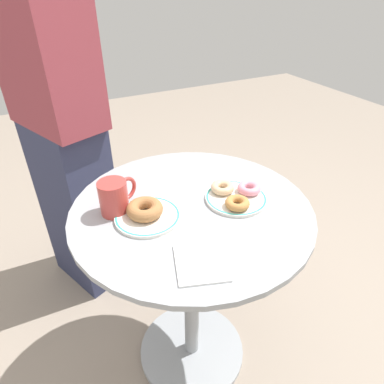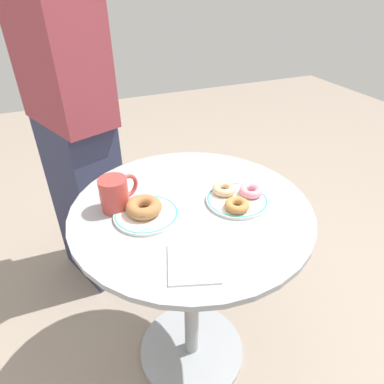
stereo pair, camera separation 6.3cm
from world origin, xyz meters
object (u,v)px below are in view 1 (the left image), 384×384
at_px(plate_right, 236,198).
at_px(donut_pink_frosted, 249,188).
at_px(cafe_table, 192,269).
at_px(coffee_mug, 115,197).
at_px(donut_cinnamon, 145,209).
at_px(person_figure, 61,128).
at_px(donut_glazed, 222,188).
at_px(donut_old_fashioned, 237,203).
at_px(paper_napkin, 201,263).
at_px(plate_left, 147,216).

bearing_deg(plate_right, donut_pink_frosted, 6.88).
bearing_deg(cafe_table, coffee_mug, 159.18).
relative_size(donut_cinnamon, person_figure, 0.06).
relative_size(donut_glazed, coffee_mug, 0.60).
relative_size(donut_cinnamon, donut_glazed, 1.42).
xyz_separation_m(donut_glazed, donut_old_fashioned, (-0.01, -0.09, 0.00)).
bearing_deg(donut_glazed, cafe_table, -172.28).
relative_size(donut_glazed, person_figure, 0.04).
distance_m(cafe_table, donut_cinnamon, 0.33).
relative_size(donut_cinnamon, donut_pink_frosted, 1.42).
relative_size(cafe_table, paper_napkin, 5.57).
height_order(plate_right, donut_cinnamon, donut_cinnamon).
height_order(paper_napkin, coffee_mug, coffee_mug).
distance_m(cafe_table, donut_pink_frosted, 0.35).
bearing_deg(cafe_table, person_figure, 111.89).
distance_m(plate_left, coffee_mug, 0.11).
xyz_separation_m(cafe_table, paper_napkin, (-0.09, -0.22, 0.27)).
bearing_deg(donut_cinnamon, plate_right, -8.77).
distance_m(plate_left, donut_old_fashioned, 0.27).
distance_m(plate_left, donut_pink_frosted, 0.33).
relative_size(paper_napkin, person_figure, 0.08).
bearing_deg(donut_old_fashioned, person_figure, 117.17).
height_order(paper_napkin, person_figure, person_figure).
distance_m(donut_old_fashioned, paper_napkin, 0.25).
bearing_deg(coffee_mug, donut_old_fashioned, -25.87).
bearing_deg(donut_glazed, donut_pink_frosted, -29.52).
height_order(donut_old_fashioned, coffee_mug, coffee_mug).
height_order(donut_cinnamon, coffee_mug, coffee_mug).
height_order(cafe_table, coffee_mug, coffee_mug).
distance_m(plate_right, coffee_mug, 0.37).
bearing_deg(person_figure, donut_glazed, -59.25).
height_order(donut_pink_frosted, donut_glazed, same).
xyz_separation_m(paper_napkin, person_figure, (-0.18, 0.89, 0.06)).
bearing_deg(plate_left, person_figure, 100.92).
relative_size(plate_left, plate_right, 0.99).
relative_size(plate_left, paper_napkin, 1.39).
distance_m(cafe_table, coffee_mug, 0.39).
distance_m(cafe_table, paper_napkin, 0.36).
height_order(plate_right, person_figure, person_figure).
bearing_deg(person_figure, coffee_mug, -84.48).
distance_m(plate_left, person_figure, 0.67).
height_order(donut_cinnamon, person_figure, person_figure).
bearing_deg(paper_napkin, donut_old_fashioned, 36.12).
relative_size(cafe_table, plate_left, 4.02).
bearing_deg(cafe_table, plate_left, 177.02).
relative_size(plate_right, donut_pink_frosted, 2.58).
height_order(donut_glazed, donut_old_fashioned, same).
bearing_deg(donut_cinnamon, donut_old_fashioned, -19.06).
bearing_deg(donut_cinnamon, donut_pink_frosted, -6.38).
bearing_deg(donut_cinnamon, coffee_mug, 134.05).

